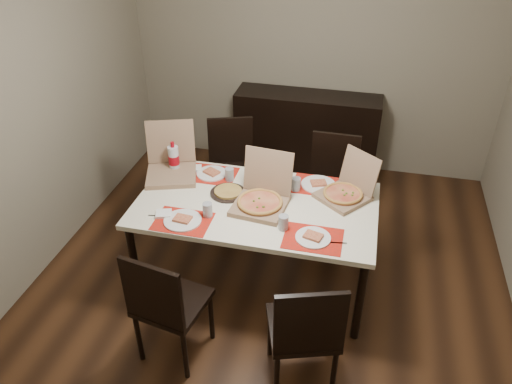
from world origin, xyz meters
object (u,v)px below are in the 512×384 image
dip_bowl (270,191)px  soda_bottle (174,159)px  dining_table (256,210)px  chair_near_left (166,303)px  chair_near_right (305,330)px  sideboard (306,134)px  chair_far_left (231,164)px  chair_far_right (331,182)px  pizza_box_center (261,199)px

dip_bowl → soda_bottle: bearing=170.2°
dining_table → dip_bowl: 0.19m
dip_bowl → chair_near_left: bearing=-113.2°
chair_near_right → sideboard: bearing=98.3°
chair_near_right → soda_bottle: (-1.29, 1.22, 0.35)m
dining_table → chair_near_right: size_ratio=1.94×
chair_far_left → chair_far_right: bearing=-6.1°
soda_bottle → dip_bowl: bearing=-9.8°
dining_table → chair_far_left: 1.04m
chair_far_left → pizza_box_center: bearing=-61.8°
chair_far_right → pizza_box_center: size_ratio=2.05×
dining_table → dip_bowl: dip_bowl is taller
chair_far_right → dip_bowl: 0.82m
chair_near_right → chair_far_left: size_ratio=1.00×
dining_table → chair_near_left: bearing=-113.0°
pizza_box_center → dip_bowl: pizza_box_center is taller
dining_table → dip_bowl: (0.07, 0.16, 0.08)m
dip_bowl → sideboard: bearing=88.2°
pizza_box_center → soda_bottle: (-0.81, 0.32, 0.05)m
chair_near_right → dip_bowl: (-0.45, 1.08, 0.25)m
sideboard → dip_bowl: sideboard is taller
dining_table → pizza_box_center: pizza_box_center is taller
dining_table → chair_near_right: 1.07m
dip_bowl → soda_bottle: (-0.83, 0.14, 0.10)m
soda_bottle → chair_far_left: bearing=63.4°
dip_bowl → chair_far_left: bearing=124.8°
sideboard → dining_table: (-0.12, -1.80, 0.23)m
sideboard → dip_bowl: bearing=-91.8°
sideboard → chair_near_left: size_ratio=1.61×
dining_table → dip_bowl: size_ratio=16.59×
sideboard → chair_far_right: (0.37, -0.99, 0.06)m
dining_table → chair_near_right: bearing=-60.3°
sideboard → dip_bowl: 1.68m
chair_far_left → pizza_box_center: 1.10m
chair_near_left → chair_near_right: (0.91, -0.01, 0.00)m
sideboard → chair_far_left: 1.06m
sideboard → soda_bottle: size_ratio=5.62×
sideboard → chair_near_left: chair_near_left is taller
chair_near_left → dip_bowl: size_ratio=8.57×
chair_near_right → dip_bowl: 1.19m
chair_near_left → pizza_box_center: 1.03m
chair_far_right → pizza_box_center: (-0.45, -0.83, 0.30)m
chair_near_left → soda_bottle: 1.31m
chair_far_right → soda_bottle: bearing=-157.9°
dip_bowl → dining_table: bearing=-114.3°
sideboard → chair_far_left: size_ratio=1.61×
chair_near_right → chair_far_left: 2.08m
sideboard → soda_bottle: 1.79m
sideboard → chair_near_right: (0.40, -2.72, 0.06)m
sideboard → chair_far_right: size_ratio=1.61×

